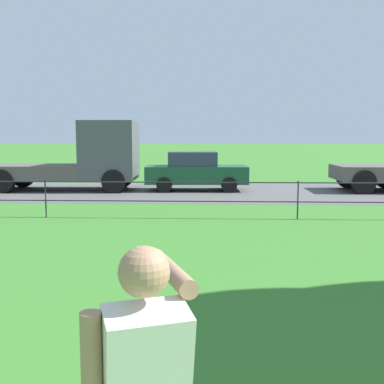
% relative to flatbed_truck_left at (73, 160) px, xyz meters
% --- Properties ---
extents(street_strip, '(80.00, 6.76, 0.01)m').
position_rel_flatbed_truck_left_xyz_m(street_strip, '(7.79, -0.47, -1.21)').
color(street_strip, '#565454').
rests_on(street_strip, ground).
extents(park_fence, '(39.86, 0.04, 1.00)m').
position_rel_flatbed_truck_left_xyz_m(park_fence, '(7.79, -6.46, -0.54)').
color(park_fence, '#232328').
rests_on(park_fence, ground).
extents(flatbed_truck_left, '(7.37, 2.63, 2.75)m').
position_rel_flatbed_truck_left_xyz_m(flatbed_truck_left, '(0.00, 0.00, 0.00)').
color(flatbed_truck_left, '#4C4C51').
rests_on(flatbed_truck_left, ground).
extents(car_dark_green_center, '(4.06, 1.93, 1.54)m').
position_rel_flatbed_truck_left_xyz_m(car_dark_green_center, '(4.90, 0.06, -0.44)').
color(car_dark_green_center, '#194C2D').
rests_on(car_dark_green_center, ground).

